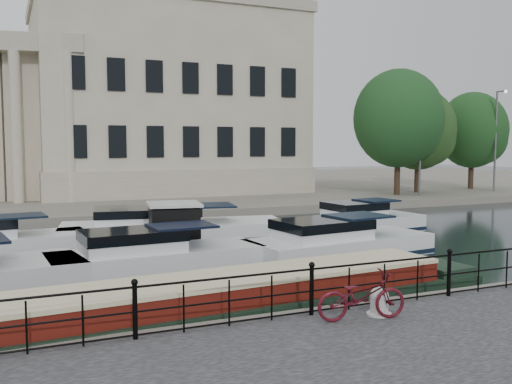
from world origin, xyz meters
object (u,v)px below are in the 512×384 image
at_px(harbour_hut, 174,232).
at_px(bicycle, 361,296).
at_px(mooring_bollard, 379,302).
at_px(narrowboat, 208,312).

bearing_deg(harbour_hut, bicycle, -75.60).
xyz_separation_m(mooring_bollard, harbour_hut, (-1.63, 11.23, 0.10)).
distance_m(bicycle, narrowboat, 3.76).
bearing_deg(narrowboat, mooring_bollard, -39.58).
xyz_separation_m(mooring_bollard, narrowboat, (-3.30, 2.34, -0.49)).
distance_m(bicycle, mooring_bollard, 0.65).
xyz_separation_m(bicycle, mooring_bollard, (0.59, 0.15, -0.23)).
xyz_separation_m(bicycle, narrowboat, (-2.71, 2.50, -0.72)).
distance_m(bicycle, harbour_hut, 11.43).
relative_size(mooring_bollard, harbour_hut, 0.21).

